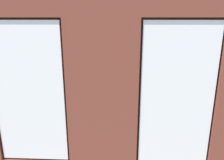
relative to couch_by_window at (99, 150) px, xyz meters
name	(u,v)px	position (x,y,z in m)	size (l,w,h in m)	color
ground_plane	(112,118)	(-0.13, -2.16, -0.38)	(6.40, 6.39, 0.10)	#99663D
brick_wall_with_windows	(102,92)	(-0.13, 0.65, 1.37)	(5.80, 0.30, 3.42)	brown
white_wall_right	(3,58)	(2.72, -1.96, 1.38)	(0.10, 5.39, 3.42)	silver
couch_by_window	(99,150)	(0.00, 0.00, 0.00)	(1.97, 0.87, 0.80)	black
couch_left	(189,105)	(-2.33, -2.33, 0.00)	(0.90, 2.02, 0.80)	black
coffee_table	(115,104)	(-0.23, -2.06, 0.08)	(1.59, 0.82, 0.46)	olive
cup_ceramic	(115,101)	(-0.23, -2.06, 0.17)	(0.08, 0.08, 0.09)	#33567F
candle_jar	(97,102)	(0.25, -1.94, 0.19)	(0.08, 0.08, 0.13)	#B7333D
table_plant_small	(131,96)	(-0.66, -2.21, 0.27)	(0.17, 0.17, 0.27)	#9E5638
remote_gray	(119,104)	(-0.34, -1.94, 0.14)	(0.05, 0.17, 0.02)	#59595B
media_console	(30,99)	(2.42, -2.65, -0.03)	(1.07, 0.42, 0.59)	black
tv_flatscreen	(28,79)	(2.42, -2.65, 0.61)	(1.05, 0.20, 0.70)	black
papasan_chair	(119,82)	(-0.31, -4.14, 0.11)	(1.10, 1.10, 0.69)	olive
potted_plant_corner_near_left	(177,80)	(-2.48, -4.36, 0.14)	(0.48, 0.48, 0.69)	#47423D
potted_plant_between_couches	(177,133)	(-1.42, -0.04, 0.36)	(1.09, 1.11, 1.41)	beige
potted_plant_by_left_couch	(165,86)	(-1.93, -3.78, 0.07)	(0.45, 0.45, 0.61)	beige
potted_plant_foreground_right	(55,74)	(2.11, -4.30, 0.34)	(0.67, 0.80, 1.34)	brown
potted_plant_near_tv	(35,105)	(1.86, -1.66, 0.18)	(0.81, 0.70, 1.01)	gray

